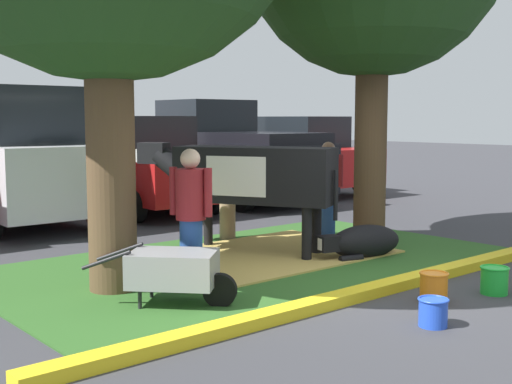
{
  "coord_description": "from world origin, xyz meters",
  "views": [
    {
      "loc": [
        -6.14,
        -5.06,
        1.98
      ],
      "look_at": [
        0.22,
        2.34,
        0.9
      ],
      "focal_mm": 46.98,
      "sensor_mm": 36.0,
      "label": 1
    }
  ],
  "objects_px": {
    "calf_lying": "(363,242)",
    "bucket_green": "(494,280)",
    "suv_dark_grey": "(13,156)",
    "pickup_truck_maroon": "(227,154)",
    "person_handler": "(328,186)",
    "wheelbarrow": "(175,270)",
    "person_visitor_near": "(227,190)",
    "bucket_blue": "(433,312)",
    "person_visitor_far": "(191,216)",
    "sedan_red": "(300,155)",
    "bucket_orange": "(434,286)",
    "sedan_silver": "(137,165)",
    "cow_holstein": "(248,176)"
  },
  "relations": [
    {
      "from": "sedan_red",
      "to": "pickup_truck_maroon",
      "type": "bearing_deg",
      "value": -177.08
    },
    {
      "from": "bucket_green",
      "to": "sedan_silver",
      "type": "xyz_separation_m",
      "value": [
        0.47,
        8.56,
        0.82
      ]
    },
    {
      "from": "bucket_blue",
      "to": "bucket_orange",
      "type": "relative_size",
      "value": 0.93
    },
    {
      "from": "person_handler",
      "to": "sedan_red",
      "type": "distance_m",
      "value": 6.88
    },
    {
      "from": "calf_lying",
      "to": "bucket_green",
      "type": "bearing_deg",
      "value": -99.12
    },
    {
      "from": "bucket_blue",
      "to": "bucket_green",
      "type": "xyz_separation_m",
      "value": [
        1.54,
        0.25,
        0.02
      ]
    },
    {
      "from": "sedan_silver",
      "to": "pickup_truck_maroon",
      "type": "height_order",
      "value": "pickup_truck_maroon"
    },
    {
      "from": "suv_dark_grey",
      "to": "person_handler",
      "type": "bearing_deg",
      "value": -54.53
    },
    {
      "from": "bucket_blue",
      "to": "person_visitor_far",
      "type": "bearing_deg",
      "value": 111.35
    },
    {
      "from": "wheelbarrow",
      "to": "bucket_orange",
      "type": "bearing_deg",
      "value": -37.2
    },
    {
      "from": "bucket_orange",
      "to": "suv_dark_grey",
      "type": "distance_m",
      "value": 8.46
    },
    {
      "from": "wheelbarrow",
      "to": "pickup_truck_maroon",
      "type": "relative_size",
      "value": 0.25
    },
    {
      "from": "sedan_silver",
      "to": "person_visitor_near",
      "type": "bearing_deg",
      "value": -99.65
    },
    {
      "from": "person_visitor_near",
      "to": "wheelbarrow",
      "type": "height_order",
      "value": "person_visitor_near"
    },
    {
      "from": "person_visitor_near",
      "to": "suv_dark_grey",
      "type": "bearing_deg",
      "value": 116.89
    },
    {
      "from": "bucket_green",
      "to": "suv_dark_grey",
      "type": "relative_size",
      "value": 0.07
    },
    {
      "from": "person_visitor_far",
      "to": "pickup_truck_maroon",
      "type": "height_order",
      "value": "pickup_truck_maroon"
    },
    {
      "from": "person_visitor_near",
      "to": "wheelbarrow",
      "type": "xyz_separation_m",
      "value": [
        -2.8,
        -2.67,
        -0.43
      ]
    },
    {
      "from": "bucket_green",
      "to": "sedan_red",
      "type": "bearing_deg",
      "value": 57.47
    },
    {
      "from": "calf_lying",
      "to": "sedan_red",
      "type": "relative_size",
      "value": 0.3
    },
    {
      "from": "suv_dark_grey",
      "to": "pickup_truck_maroon",
      "type": "relative_size",
      "value": 0.85
    },
    {
      "from": "pickup_truck_maroon",
      "to": "sedan_red",
      "type": "height_order",
      "value": "pickup_truck_maroon"
    },
    {
      "from": "person_visitor_near",
      "to": "wheelbarrow",
      "type": "bearing_deg",
      "value": -136.43
    },
    {
      "from": "person_handler",
      "to": "sedan_silver",
      "type": "height_order",
      "value": "sedan_silver"
    },
    {
      "from": "bucket_orange",
      "to": "suv_dark_grey",
      "type": "xyz_separation_m",
      "value": [
        -1.4,
        8.27,
        1.1
      ]
    },
    {
      "from": "wheelbarrow",
      "to": "bucket_blue",
      "type": "height_order",
      "value": "wheelbarrow"
    },
    {
      "from": "person_handler",
      "to": "bucket_orange",
      "type": "distance_m",
      "value": 4.07
    },
    {
      "from": "sedan_silver",
      "to": "sedan_red",
      "type": "bearing_deg",
      "value": 4.36
    },
    {
      "from": "person_visitor_far",
      "to": "bucket_orange",
      "type": "distance_m",
      "value": 2.79
    },
    {
      "from": "person_handler",
      "to": "wheelbarrow",
      "type": "relative_size",
      "value": 1.16
    },
    {
      "from": "bucket_blue",
      "to": "sedan_red",
      "type": "bearing_deg",
      "value": 51.77
    },
    {
      "from": "wheelbarrow",
      "to": "person_handler",
      "type": "bearing_deg",
      "value": 22.89
    },
    {
      "from": "pickup_truck_maroon",
      "to": "bucket_green",
      "type": "bearing_deg",
      "value": -109.38
    },
    {
      "from": "person_visitor_near",
      "to": "bucket_blue",
      "type": "distance_m",
      "value": 5.09
    },
    {
      "from": "person_visitor_near",
      "to": "suv_dark_grey",
      "type": "xyz_separation_m",
      "value": [
        -1.99,
        3.92,
        0.45
      ]
    },
    {
      "from": "wheelbarrow",
      "to": "bucket_blue",
      "type": "bearing_deg",
      "value": -56.33
    },
    {
      "from": "calf_lying",
      "to": "person_visitor_far",
      "type": "bearing_deg",
      "value": 178.11
    },
    {
      "from": "person_handler",
      "to": "person_visitor_far",
      "type": "distance_m",
      "value": 4.03
    },
    {
      "from": "bucket_green",
      "to": "suv_dark_grey",
      "type": "height_order",
      "value": "suv_dark_grey"
    },
    {
      "from": "bucket_blue",
      "to": "person_handler",
      "type": "bearing_deg",
      "value": 55.19
    },
    {
      "from": "calf_lying",
      "to": "wheelbarrow",
      "type": "height_order",
      "value": "wheelbarrow"
    },
    {
      "from": "bucket_green",
      "to": "sedan_silver",
      "type": "bearing_deg",
      "value": 86.85
    },
    {
      "from": "suv_dark_grey",
      "to": "calf_lying",
      "type": "bearing_deg",
      "value": -68.08
    },
    {
      "from": "cow_holstein",
      "to": "sedan_red",
      "type": "bearing_deg",
      "value": 40.33
    },
    {
      "from": "person_visitor_far",
      "to": "bucket_blue",
      "type": "relative_size",
      "value": 5.51
    },
    {
      "from": "bucket_blue",
      "to": "wheelbarrow",
      "type": "bearing_deg",
      "value": 123.67
    },
    {
      "from": "person_handler",
      "to": "person_visitor_near",
      "type": "distance_m",
      "value": 1.68
    },
    {
      "from": "cow_holstein",
      "to": "person_visitor_near",
      "type": "xyz_separation_m",
      "value": [
        0.47,
        1.08,
        -0.33
      ]
    },
    {
      "from": "person_visitor_far",
      "to": "person_handler",
      "type": "bearing_deg",
      "value": 20.68
    },
    {
      "from": "calf_lying",
      "to": "bucket_green",
      "type": "distance_m",
      "value": 2.25
    }
  ]
}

